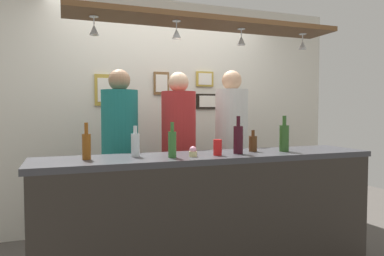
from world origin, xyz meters
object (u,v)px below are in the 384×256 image
person_left_teal_shirt (120,142)px  person_middle_red_shirt (179,141)px  cupcake (193,152)px  picture_frame_crest (161,83)px  person_right_white_patterned_shirt (231,137)px  bottle_beer_green_import (172,143)px  drink_can (218,147)px  bottle_wine_dark_red (238,139)px  bottle_champagne_green (284,137)px  bottle_soda_clear (135,144)px  picture_frame_lower_pair (208,101)px  picture_frame_upper_small (205,79)px  bottle_beer_amber_tall (86,145)px  picture_frame_caricature (107,90)px  bottle_beer_brown_stubby (253,143)px

person_left_teal_shirt → person_middle_red_shirt: bearing=0.0°
person_middle_red_shirt → cupcake: person_middle_red_shirt is taller
picture_frame_crest → person_right_white_patterned_shirt: bearing=-46.6°
bottle_beer_green_import → drink_can: bottle_beer_green_import is taller
bottle_wine_dark_red → cupcake: size_ratio=3.85×
bottle_wine_dark_red → drink_can: 0.21m
bottle_champagne_green → bottle_soda_clear: bearing=175.6°
cupcake → picture_frame_lower_pair: size_ratio=0.26×
picture_frame_lower_pair → bottle_soda_clear: bearing=-130.4°
person_right_white_patterned_shirt → picture_frame_upper_small: (-0.05, 0.62, 0.65)m
person_right_white_patterned_shirt → cupcake: size_ratio=22.48×
person_left_teal_shirt → bottle_champagne_green: size_ratio=5.74×
bottle_wine_dark_red → bottle_beer_amber_tall: size_ratio=1.15×
cupcake → person_middle_red_shirt: bearing=78.9°
bottle_soda_clear → drink_can: 0.62m
drink_can → picture_frame_caricature: size_ratio=0.36×
bottle_beer_brown_stubby → picture_frame_caricature: bearing=127.2°
drink_can → picture_frame_crest: bearing=91.5°
person_right_white_patterned_shirt → bottle_beer_amber_tall: person_right_white_patterned_shirt is taller
bottle_wine_dark_red → bottle_beer_amber_tall: 1.16m
drink_can → picture_frame_caricature: 1.71m
picture_frame_upper_small → bottle_champagne_green: bearing=-84.7°
bottle_champagne_green → cupcake: 0.84m
person_right_white_patterned_shirt → bottle_beer_amber_tall: bearing=-153.1°
drink_can → person_left_teal_shirt: bearing=125.0°
person_left_teal_shirt → picture_frame_caricature: size_ratio=5.06×
bottle_beer_brown_stubby → drink_can: 0.40m
person_left_teal_shirt → bottle_champagne_green: (1.24, -0.82, 0.07)m
bottle_beer_amber_tall → cupcake: bearing=-8.6°
picture_frame_lower_pair → picture_frame_crest: 0.61m
bottle_beer_amber_tall → picture_frame_lower_pair: 2.07m
bottle_beer_amber_tall → picture_frame_lower_pair: picture_frame_lower_pair is taller
person_left_teal_shirt → picture_frame_caricature: picture_frame_caricature is taller
person_right_white_patterned_shirt → drink_can: person_right_white_patterned_shirt is taller
person_left_teal_shirt → picture_frame_upper_small: size_ratio=7.82×
picture_frame_lower_pair → drink_can: bearing=-109.9°
person_right_white_patterned_shirt → cupcake: (-0.75, -0.88, -0.03)m
bottle_champagne_green → drink_can: 0.64m
person_middle_red_shirt → bottle_wine_dark_red: size_ratio=5.72×
person_middle_red_shirt → bottle_beer_green_import: 0.94m
bottle_soda_clear → picture_frame_crest: picture_frame_crest is taller
person_left_teal_shirt → person_middle_red_shirt: (0.58, 0.00, -0.00)m
bottle_soda_clear → bottle_beer_brown_stubby: bearing=-0.8°
bottle_beer_amber_tall → bottle_beer_green_import: bearing=-10.3°
picture_frame_crest → bottle_beer_brown_stubby: bearing=-72.8°
person_right_white_patterned_shirt → bottle_champagne_green: (0.08, -0.82, 0.05)m
drink_can → picture_frame_crest: picture_frame_crest is taller
person_right_white_patterned_shirt → picture_frame_lower_pair: 0.73m
bottle_wine_dark_red → cupcake: 0.41m
bottle_beer_green_import → picture_frame_crest: (0.33, 1.50, 0.55)m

